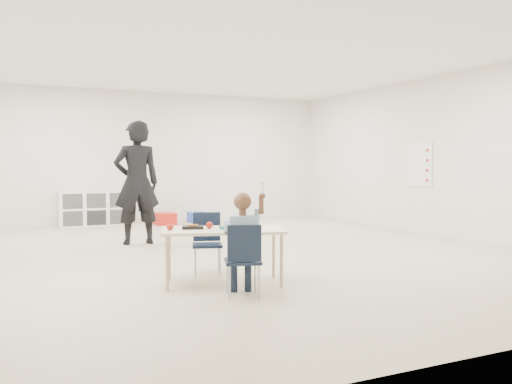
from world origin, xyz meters
name	(u,v)px	position (x,y,z in m)	size (l,w,h in m)	color
room	(230,154)	(0.00, 0.00, 1.40)	(9.00, 9.02, 2.80)	beige
table	(223,256)	(-0.83, -1.80, 0.29)	(1.40, 1.00, 0.58)	beige
chair_near	(243,260)	(-0.86, -2.36, 0.35)	(0.34, 0.32, 0.70)	black
chair_far	(207,244)	(-0.81, -1.24, 0.35)	(0.34, 0.32, 0.70)	black
child	(243,239)	(-0.86, -2.36, 0.55)	(0.46, 0.46, 1.10)	#A8C8E4
lunch_tray_near	(230,227)	(-0.74, -1.77, 0.59)	(0.22, 0.16, 0.03)	black
lunch_tray_far	(193,227)	(-1.12, -1.65, 0.59)	(0.22, 0.16, 0.03)	black
milk_carton	(224,225)	(-0.86, -1.89, 0.63)	(0.07, 0.07, 0.10)	white
bread_roll	(254,227)	(-0.58, -2.01, 0.61)	(0.09, 0.09, 0.07)	tan
apple_near	(209,225)	(-0.95, -1.70, 0.62)	(0.07, 0.07, 0.07)	#9D1A0E
apple_far	(170,227)	(-1.37, -1.68, 0.62)	(0.07, 0.07, 0.07)	#9D1A0E
cubby_shelf	(95,209)	(-1.20, 4.28, 0.35)	(1.40, 0.40, 0.70)	white
rules_poster	(420,164)	(3.98, 0.60, 1.25)	(0.02, 0.60, 0.80)	white
adult	(137,183)	(-1.00, 1.41, 0.96)	(0.70, 0.46, 1.93)	black
bin_red	(165,219)	(0.14, 3.90, 0.12)	(0.39, 0.50, 0.24)	red
bin_yellow	(167,219)	(0.22, 3.98, 0.10)	(0.33, 0.43, 0.21)	gold
bin_blue	(198,217)	(0.89, 3.98, 0.11)	(0.34, 0.44, 0.21)	blue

